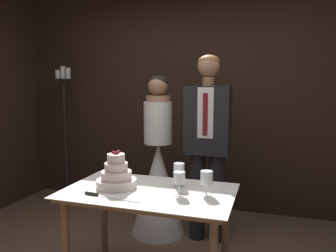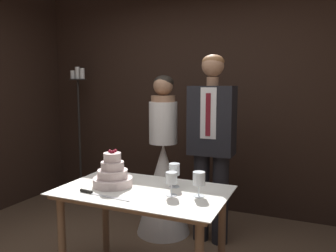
% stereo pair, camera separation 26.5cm
% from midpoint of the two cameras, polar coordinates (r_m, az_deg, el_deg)
% --- Properties ---
extents(wall_back, '(4.66, 0.12, 2.74)m').
position_cam_midpoint_polar(wall_back, '(4.00, 8.55, 5.20)').
color(wall_back, black).
rests_on(wall_back, ground_plane).
extents(cake_table, '(1.21, 0.73, 0.75)m').
position_cam_midpoint_polar(cake_table, '(2.42, -1.15, -13.35)').
color(cake_table, '#8E6B4C').
rests_on(cake_table, ground_plane).
extents(tiered_cake, '(0.29, 0.29, 0.27)m').
position_cam_midpoint_polar(tiered_cake, '(2.47, -6.57, -8.43)').
color(tiered_cake, beige).
rests_on(tiered_cake, cake_table).
extents(cake_knife, '(0.42, 0.06, 0.02)m').
position_cam_midpoint_polar(cake_knife, '(2.32, -9.42, -11.54)').
color(cake_knife, silver).
rests_on(cake_knife, cake_table).
extents(wine_glass_near, '(0.08, 0.08, 0.17)m').
position_cam_midpoint_polar(wine_glass_near, '(2.24, 8.84, -9.28)').
color(wine_glass_near, silver).
rests_on(wine_glass_near, cake_table).
extents(wine_glass_middle, '(0.08, 0.08, 0.16)m').
position_cam_midpoint_polar(wine_glass_middle, '(2.24, 4.04, -9.26)').
color(wine_glass_middle, silver).
rests_on(wine_glass_middle, cake_table).
extents(wine_glass_far, '(0.08, 0.08, 0.18)m').
position_cam_midpoint_polar(wine_glass_far, '(2.42, 4.28, -7.78)').
color(wine_glass_far, silver).
rests_on(wine_glass_far, cake_table).
extents(bride, '(0.54, 0.54, 1.59)m').
position_cam_midpoint_polar(bride, '(3.33, 1.48, -8.84)').
color(bride, white).
rests_on(bride, ground_plane).
extents(groom, '(0.41, 0.25, 1.77)m').
position_cam_midpoint_polar(groom, '(3.09, 10.06, -2.37)').
color(groom, black).
rests_on(groom, ground_plane).
extents(candle_stand, '(0.28, 0.28, 1.73)m').
position_cam_midpoint_polar(candle_stand, '(4.41, -13.53, -1.05)').
color(candle_stand, black).
rests_on(candle_stand, ground_plane).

